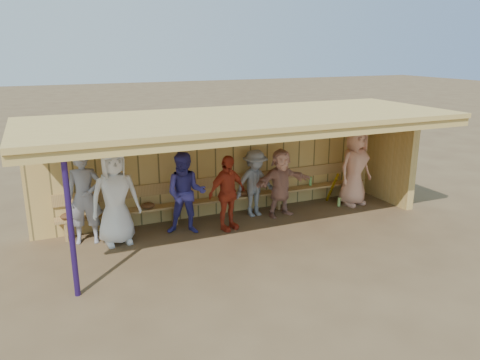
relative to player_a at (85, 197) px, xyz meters
name	(u,v)px	position (x,y,z in m)	size (l,w,h in m)	color
ground	(246,231)	(3.19, -0.75, -0.95)	(90.00, 90.00, 0.00)	brown
player_a	(85,197)	(0.00, 0.00, 0.00)	(0.69, 0.46, 1.90)	gray
player_b	(115,197)	(0.55, -0.28, 0.02)	(0.95, 0.62, 1.95)	white
player_c	(186,193)	(1.99, -0.33, -0.07)	(0.85, 0.66, 1.76)	#39338E
player_d	(227,193)	(2.86, -0.48, -0.13)	(0.96, 0.40, 1.64)	#B4341C
player_e	(255,183)	(3.77, 0.06, -0.17)	(1.02, 0.58, 1.57)	gray
player_f	(281,183)	(4.32, -0.17, -0.15)	(1.48, 0.47, 1.60)	tan
player_h	(355,167)	(6.39, -0.19, 0.01)	(0.94, 0.61, 1.93)	#E29C7F
dugout_structure	(250,146)	(3.58, -0.06, 0.74)	(8.80, 3.20, 2.50)	tan
bench	(227,193)	(3.19, 0.37, -0.42)	(7.60, 0.34, 0.93)	tan
dugout_equipment	(197,201)	(2.41, 0.24, -0.46)	(7.37, 0.62, 0.80)	gold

